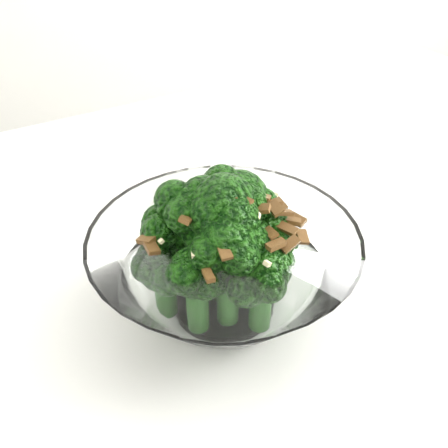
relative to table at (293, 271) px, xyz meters
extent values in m
cube|color=white|center=(0.00, 0.00, 0.05)|extent=(1.42, 1.21, 0.04)
cylinder|color=white|center=(0.36, 0.53, -0.33)|extent=(0.04, 0.04, 0.71)
cylinder|color=white|center=(-0.10, -0.11, 0.07)|extent=(0.09, 0.09, 0.01)
cylinder|color=#215917|center=(-0.10, -0.11, 0.12)|extent=(0.02, 0.02, 0.08)
sphere|color=#1D5810|center=(-0.10, -0.11, 0.18)|extent=(0.05, 0.05, 0.05)
cylinder|color=#215917|center=(-0.12, -0.10, 0.12)|extent=(0.02, 0.02, 0.07)
sphere|color=#1D5810|center=(-0.12, -0.10, 0.17)|extent=(0.05, 0.05, 0.05)
cylinder|color=#215917|center=(-0.05, -0.08, 0.10)|extent=(0.02, 0.02, 0.04)
sphere|color=#1D5810|center=(-0.05, -0.08, 0.13)|extent=(0.04, 0.04, 0.04)
cylinder|color=#215917|center=(-0.06, -0.11, 0.11)|extent=(0.02, 0.02, 0.06)
sphere|color=#1D5810|center=(-0.06, -0.11, 0.15)|extent=(0.04, 0.04, 0.04)
cylinder|color=#215917|center=(-0.13, -0.10, 0.11)|extent=(0.02, 0.02, 0.05)
sphere|color=#1D5810|center=(-0.13, -0.10, 0.15)|extent=(0.05, 0.05, 0.05)
cylinder|color=#215917|center=(-0.07, -0.15, 0.10)|extent=(0.02, 0.02, 0.05)
sphere|color=#1D5810|center=(-0.07, -0.15, 0.14)|extent=(0.04, 0.04, 0.04)
cylinder|color=#215917|center=(-0.10, -0.14, 0.11)|extent=(0.02, 0.02, 0.07)
sphere|color=#1D5810|center=(-0.10, -0.14, 0.16)|extent=(0.05, 0.05, 0.05)
cylinder|color=#215917|center=(-0.08, -0.09, 0.12)|extent=(0.02, 0.02, 0.08)
sphere|color=#1D5810|center=(-0.08, -0.09, 0.17)|extent=(0.05, 0.05, 0.05)
cylinder|color=#215917|center=(-0.12, -0.14, 0.10)|extent=(0.02, 0.02, 0.05)
sphere|color=#1D5810|center=(-0.12, -0.14, 0.14)|extent=(0.04, 0.04, 0.04)
cylinder|color=#215917|center=(-0.09, -0.07, 0.10)|extent=(0.02, 0.02, 0.04)
sphere|color=#1D5810|center=(-0.09, -0.07, 0.13)|extent=(0.04, 0.04, 0.04)
cylinder|color=#215917|center=(-0.14, -0.12, 0.10)|extent=(0.02, 0.02, 0.04)
sphere|color=#1D5810|center=(-0.14, -0.12, 0.13)|extent=(0.04, 0.04, 0.04)
cube|color=brown|center=(-0.06, -0.12, 0.18)|extent=(0.01, 0.01, 0.01)
cube|color=brown|center=(-0.11, -0.17, 0.16)|extent=(0.01, 0.02, 0.01)
cube|color=brown|center=(-0.06, -0.14, 0.17)|extent=(0.01, 0.02, 0.01)
cube|color=brown|center=(-0.16, -0.12, 0.16)|extent=(0.02, 0.02, 0.01)
cube|color=brown|center=(-0.10, -0.08, 0.18)|extent=(0.01, 0.01, 0.01)
cube|color=brown|center=(-0.06, -0.10, 0.18)|extent=(0.01, 0.02, 0.01)
cube|color=brown|center=(-0.11, -0.11, 0.18)|extent=(0.01, 0.01, 0.01)
cube|color=brown|center=(-0.05, -0.09, 0.16)|extent=(0.01, 0.02, 0.01)
cube|color=brown|center=(-0.06, -0.15, 0.17)|extent=(0.02, 0.01, 0.00)
cube|color=brown|center=(-0.06, -0.09, 0.17)|extent=(0.01, 0.01, 0.01)
cube|color=brown|center=(-0.04, -0.12, 0.16)|extent=(0.02, 0.01, 0.01)
cube|color=brown|center=(-0.09, -0.06, 0.16)|extent=(0.01, 0.01, 0.01)
cube|color=brown|center=(-0.05, -0.15, 0.16)|extent=(0.02, 0.01, 0.01)
cube|color=brown|center=(-0.07, -0.12, 0.18)|extent=(0.01, 0.01, 0.01)
cube|color=brown|center=(-0.12, -0.08, 0.17)|extent=(0.01, 0.01, 0.01)
cube|color=brown|center=(-0.13, -0.07, 0.16)|extent=(0.01, 0.02, 0.01)
cube|color=brown|center=(-0.06, -0.11, 0.18)|extent=(0.01, 0.01, 0.01)
cube|color=brown|center=(-0.15, -0.09, 0.16)|extent=(0.01, 0.01, 0.00)
cube|color=brown|center=(-0.08, -0.13, 0.19)|extent=(0.02, 0.02, 0.01)
cube|color=brown|center=(-0.04, -0.11, 0.16)|extent=(0.02, 0.02, 0.01)
cube|color=brown|center=(-0.13, -0.07, 0.16)|extent=(0.01, 0.02, 0.01)
cube|color=brown|center=(-0.04, -0.13, 0.16)|extent=(0.01, 0.01, 0.01)
cube|color=brown|center=(-0.10, -0.16, 0.17)|extent=(0.01, 0.01, 0.01)
cube|color=brown|center=(-0.09, -0.11, 0.20)|extent=(0.02, 0.02, 0.01)
cube|color=brown|center=(-0.14, -0.08, 0.16)|extent=(0.02, 0.02, 0.01)
cube|color=brown|center=(-0.05, -0.12, 0.17)|extent=(0.01, 0.01, 0.01)
cube|color=brown|center=(-0.09, -0.13, 0.19)|extent=(0.01, 0.01, 0.00)
cube|color=brown|center=(-0.15, -0.13, 0.16)|extent=(0.01, 0.02, 0.01)
cube|color=brown|center=(-0.12, -0.13, 0.18)|extent=(0.01, 0.02, 0.01)
cube|color=brown|center=(-0.12, -0.06, 0.16)|extent=(0.02, 0.02, 0.01)
cube|color=brown|center=(-0.06, -0.11, 0.18)|extent=(0.02, 0.01, 0.01)
cube|color=brown|center=(-0.06, -0.07, 0.16)|extent=(0.01, 0.02, 0.01)
cube|color=brown|center=(-0.05, -0.13, 0.16)|extent=(0.02, 0.02, 0.01)
cube|color=beige|center=(-0.12, -0.15, 0.16)|extent=(0.00, 0.01, 0.00)
cube|color=beige|center=(-0.14, -0.13, 0.16)|extent=(0.01, 0.01, 0.00)
cube|color=beige|center=(-0.10, -0.09, 0.19)|extent=(0.01, 0.01, 0.00)
cube|color=beige|center=(-0.07, -0.13, 0.18)|extent=(0.01, 0.01, 0.01)
cube|color=beige|center=(-0.08, -0.10, 0.19)|extent=(0.00, 0.00, 0.00)
cube|color=beige|center=(-0.05, -0.09, 0.17)|extent=(0.01, 0.01, 0.00)
cube|color=beige|center=(-0.11, -0.10, 0.19)|extent=(0.01, 0.01, 0.01)
cube|color=beige|center=(-0.09, -0.07, 0.17)|extent=(0.01, 0.01, 0.01)
cube|color=beige|center=(-0.12, -0.07, 0.16)|extent=(0.01, 0.01, 0.01)
cube|color=beige|center=(-0.05, -0.09, 0.17)|extent=(0.01, 0.01, 0.00)
cube|color=beige|center=(-0.08, -0.13, 0.19)|extent=(0.01, 0.01, 0.00)
cube|color=beige|center=(-0.10, -0.16, 0.17)|extent=(0.00, 0.00, 0.00)
cube|color=beige|center=(-0.10, -0.09, 0.19)|extent=(0.01, 0.01, 0.00)
cube|color=beige|center=(-0.07, -0.16, 0.16)|extent=(0.01, 0.01, 0.01)
cube|color=beige|center=(-0.06, -0.11, 0.18)|extent=(0.00, 0.00, 0.00)
cube|color=beige|center=(-0.13, -0.12, 0.18)|extent=(0.01, 0.01, 0.00)
camera|label=1|loc=(-0.13, -0.42, 0.39)|focal=40.00mm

